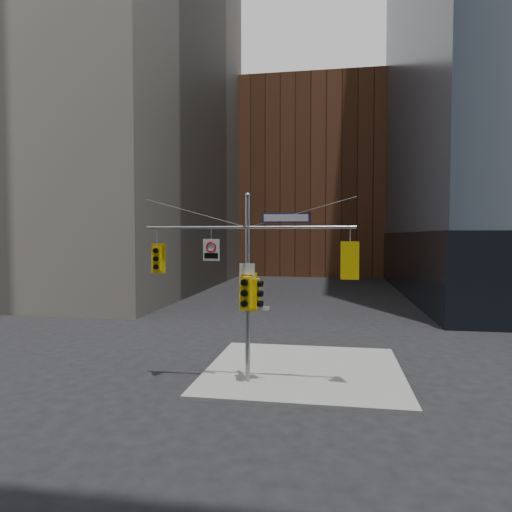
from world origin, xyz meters
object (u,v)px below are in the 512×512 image
(traffic_light_east_arm, at_px, (350,260))
(traffic_light_pole_front, at_px, (246,292))
(traffic_light_pole_side, at_px, (256,293))
(street_sign_blade, at_px, (286,218))
(traffic_light_west_arm, at_px, (157,259))
(regulatory_sign_arm, at_px, (211,249))
(signal_assembly, at_px, (248,269))

(traffic_light_east_arm, relative_size, traffic_light_pole_front, 0.95)
(traffic_light_pole_side, bearing_deg, street_sign_blade, -75.94)
(traffic_light_west_arm, relative_size, regulatory_sign_arm, 1.40)
(regulatory_sign_arm, bearing_deg, traffic_light_east_arm, 7.30)
(traffic_light_east_arm, bearing_deg, traffic_light_pole_front, 7.60)
(traffic_light_pole_side, height_order, street_sign_blade, street_sign_blade)
(traffic_light_east_arm, distance_m, street_sign_blade, 2.80)
(traffic_light_east_arm, xyz_separation_m, street_sign_blade, (-2.33, 0.00, 1.55))
(traffic_light_west_arm, bearing_deg, traffic_light_east_arm, -5.49)
(traffic_light_west_arm, xyz_separation_m, traffic_light_pole_side, (3.92, -0.02, -1.28))
(street_sign_blade, height_order, regulatory_sign_arm, street_sign_blade)
(signal_assembly, distance_m, traffic_light_west_arm, 3.61)
(signal_assembly, xyz_separation_m, traffic_light_pole_front, (0.00, -0.27, -0.83))
(traffic_light_pole_side, height_order, traffic_light_pole_front, traffic_light_pole_front)
(traffic_light_west_arm, relative_size, traffic_light_pole_side, 1.03)
(signal_assembly, distance_m, traffic_light_pole_front, 0.88)
(traffic_light_west_arm, height_order, traffic_light_east_arm, traffic_light_east_arm)
(traffic_light_pole_side, relative_size, traffic_light_pole_front, 0.78)
(regulatory_sign_arm, bearing_deg, signal_assembly, 7.89)
(signal_assembly, relative_size, street_sign_blade, 4.58)
(signal_assembly, xyz_separation_m, traffic_light_east_arm, (3.78, 0.00, 0.38))
(signal_assembly, height_order, traffic_light_west_arm, signal_assembly)
(traffic_light_west_arm, xyz_separation_m, regulatory_sign_arm, (2.18, -0.03, 0.38))
(traffic_light_pole_front, bearing_deg, traffic_light_east_arm, 12.54)
(regulatory_sign_arm, bearing_deg, traffic_light_pole_side, 7.60)
(traffic_light_pole_side, relative_size, regulatory_sign_arm, 1.36)
(regulatory_sign_arm, bearing_deg, street_sign_blade, 7.54)
(traffic_light_pole_side, xyz_separation_m, regulatory_sign_arm, (-1.74, -0.02, 1.66))
(street_sign_blade, bearing_deg, traffic_light_pole_front, -172.44)
(signal_assembly, height_order, traffic_light_pole_side, signal_assembly)
(traffic_light_east_arm, relative_size, street_sign_blade, 0.79)
(traffic_light_west_arm, distance_m, traffic_light_east_arm, 7.37)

